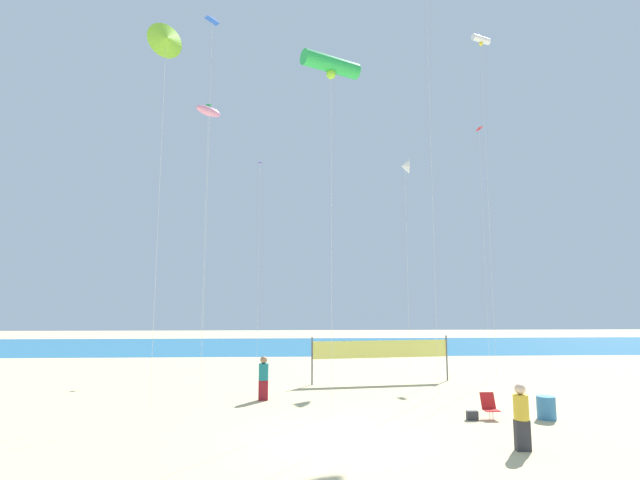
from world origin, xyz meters
name	(u,v)px	position (x,y,z in m)	size (l,w,h in m)	color
ground_plane	(344,440)	(0.00, 0.00, 0.00)	(120.00, 120.00, 0.00)	#D1BC89
ocean_band	(312,345)	(0.00, 33.04, 0.00)	(120.00, 20.00, 0.01)	#1E6B99
beachgoer_teal_shirt	(263,377)	(-2.89, 6.18, 0.99)	(0.42, 0.42, 1.86)	maroon
beachgoer_mustard_shirt	(521,414)	(4.98, -1.33, 0.99)	(0.42, 0.42, 1.85)	#2D2D33
folding_beach_chair	(489,405)	(5.56, 2.49, 0.47)	(0.52, 0.65, 0.89)	red
trash_barrel	(546,408)	(7.56, 2.29, 0.40)	(0.65, 0.65, 0.80)	teal
volleyball_net	(381,351)	(3.00, 10.51, 1.63)	(7.43, 1.14, 2.40)	#4C4C51
beach_handbag	(472,415)	(4.84, 2.28, 0.16)	(0.40, 0.20, 0.32)	#2D2D33
kite_red_diamond	(479,135)	(12.40, 19.69, 16.95)	(0.67, 0.67, 17.71)	silver
kite_white_tube	(481,42)	(9.80, 12.09, 20.19)	(1.34, 0.87, 20.54)	silver
kite_green_tube	(331,65)	(-0.11, 3.50, 13.96)	(2.59, 1.78, 14.32)	silver
kite_violet_diamond	(260,176)	(-4.34, 19.80, 13.53)	(0.52, 0.52, 14.72)	silver
kite_blue_diamond	(213,25)	(-5.67, 6.92, 17.70)	(0.83, 0.82, 18.22)	silver
kite_lime_delta	(166,40)	(-6.82, 3.16, 14.72)	(1.35, 1.10, 15.47)	silver
kite_white_delta	(405,166)	(5.62, 15.38, 13.15)	(0.59, 1.06, 13.68)	silver
kite_pink_inflatable	(208,112)	(-7.44, 15.54, 16.77)	(1.79, 1.59, 17.28)	silver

